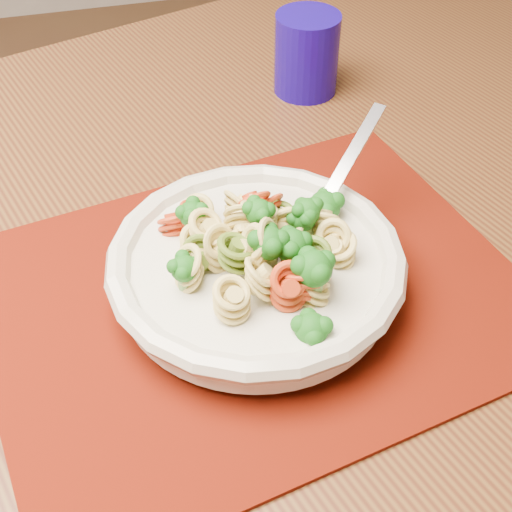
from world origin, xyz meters
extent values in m
cube|color=#553618|center=(0.55, -0.24, 0.74)|extent=(1.56, 1.25, 0.04)
cube|color=#553618|center=(1.02, 0.31, 0.36)|extent=(0.09, 0.09, 0.72)
cube|color=#4B0A03|center=(0.53, -0.32, 0.77)|extent=(0.48, 0.41, 0.00)
cylinder|color=beige|center=(0.53, -0.31, 0.77)|extent=(0.10, 0.10, 0.01)
cylinder|color=beige|center=(0.53, -0.31, 0.79)|extent=(0.22, 0.22, 0.03)
torus|color=beige|center=(0.53, -0.31, 0.80)|extent=(0.24, 0.24, 0.02)
cylinder|color=#12056F|center=(0.67, -0.02, 0.81)|extent=(0.07, 0.07, 0.09)
camera|label=1|loc=(0.43, -0.70, 1.19)|focal=50.00mm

